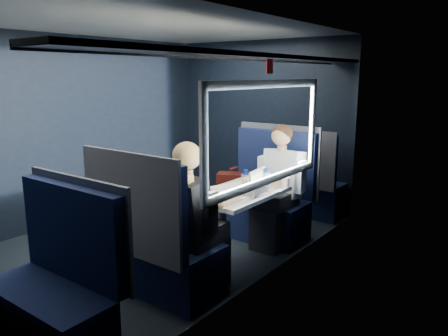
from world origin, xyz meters
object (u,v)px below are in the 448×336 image
Objects in this scene: seat_row_front at (303,185)px; bottle_small at (267,181)px; seat_bay_near at (264,199)px; cup at (286,182)px; seat_row_back at (56,292)px; seat_bay_far at (156,248)px; laptop at (253,187)px; man at (278,181)px; woman at (192,212)px; table at (235,199)px.

seat_row_front is 5.16× the size of bottle_small.
seat_bay_near is 12.88× the size of cup.
seat_row_back is at bearing -102.11° from cup.
seat_bay_far is 1.09× the size of seat_row_front.
laptop is at bearing -107.78° from bottle_small.
man is 1.00× the size of woman.
seat_bay_near is 3.51× the size of laptop.
seat_row_front is 1.49m from cup.
laptop is at bearing -78.21° from seat_row_front.
bottle_small is 0.27m from cup.
seat_row_back is 0.88× the size of man.
seat_row_back is 11.86× the size of cup.
seat_bay_near is at bearing -91.27° from seat_row_front.
man is 0.35m from cup.
seat_row_front is 3.23× the size of laptop.
bottle_small is at bearing -103.01° from cup.
table is 2.79× the size of laptop.
seat_bay_far is 3.51× the size of laptop.
man is (0.25, -1.10, 0.31)m from seat_row_front.
seat_bay_near is 0.95× the size of man.
seat_row_front reaches higher than bottle_small.
cup is at bearing 78.67° from woman.
laptop reaches higher than table.
man is 5.88× the size of bottle_small.
woman reaches higher than laptop.
seat_bay_far is 0.95× the size of man.
seat_bay_near is at bearing 90.45° from seat_row_back.
man is 0.69m from laptop.
seat_row_front is at bearing 95.80° from table.
seat_bay_far reaches higher than table.
seat_row_back is at bearing -95.72° from man.
seat_bay_far reaches higher than seat_row_back.
woman is at bearing -99.31° from laptop.
seat_bay_near reaches higher than cup.
seat_bay_far reaches higher than cup.
woman is at bearing -101.33° from cup.
man reaches higher than seat_row_back.
laptop is (0.37, 1.82, 0.40)m from seat_row_back.
bottle_small is (0.44, -0.68, 0.41)m from seat_bay_near.
cup is (0.30, 0.44, 0.13)m from table.
man is at bearing -77.17° from seat_row_front.
seat_bay_near is 1.00× the size of seat_bay_far.
woman is 13.51× the size of cup.
seat_bay_far is 1.21m from bottle_small.
laptop is (0.39, -0.84, 0.38)m from seat_bay_near.
man is at bearing 84.28° from seat_row_back.
bottle_small is (0.24, 0.18, 0.18)m from table.
man reaches higher than seat_row_front.
man is (0.07, 0.70, 0.06)m from table.
man reaches higher than bottle_small.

